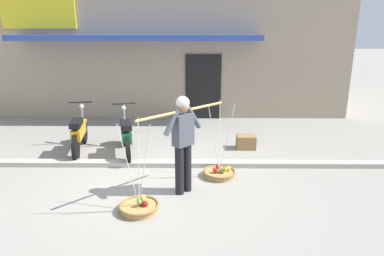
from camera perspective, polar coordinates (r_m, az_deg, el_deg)
The scene contains 9 objects.
ground_plane at distance 6.51m, azimuth -5.97°, elevation -8.68°, with size 90.00×90.00×0.00m, color gray.
sidewalk_curb at distance 7.12m, azimuth -5.36°, elevation -5.95°, with size 20.00×0.24×0.10m, color #AEA89C.
fruit_vendor at distance 5.67m, azimuth -1.50°, elevation -1.75°, with size 1.37×1.35×1.70m.
fruit_basket_left_side at distance 5.50m, azimuth -8.82°, elevation -12.84°, with size 0.64×0.64×1.45m.
fruit_basket_right_side at distance 6.62m, azimuth 4.63°, elevation -7.44°, with size 0.64×0.64×1.45m.
motorcycle_nearest_shop at distance 8.18m, azimuth -18.38°, elevation -0.79°, with size 0.54×1.81×1.09m.
motorcycle_second_in_row at distance 7.76m, azimuth -11.00°, elevation -1.15°, with size 0.64×1.78×1.09m.
storefront_building at distance 13.14m, azimuth -7.08°, elevation 13.36°, with size 13.00×6.00×4.20m.
wooden_crate at distance 8.18m, azimuth 9.03°, elevation -2.31°, with size 0.44×0.36×0.32m, color olive.
Camera 1 is at (0.73, -5.86, 2.73)m, focal length 31.81 mm.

